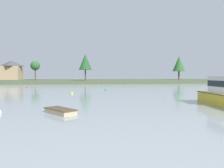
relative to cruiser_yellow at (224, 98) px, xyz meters
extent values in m
cube|color=#4C563D|center=(-1.97, 73.31, -0.10)|extent=(232.72, 52.08, 1.07)
cone|color=gold|center=(0.29, 2.88, -0.39)|extent=(2.32, 2.28, 2.12)
cube|color=tan|center=(-14.35, -2.58, -0.53)|extent=(2.48, 2.73, 0.46)
cube|color=brown|center=(-14.35, -2.58, -0.30)|extent=(2.61, 2.87, 0.05)
cube|color=tan|center=(-14.35, -2.58, -0.34)|extent=(0.77, 0.64, 0.03)
sphere|color=yellow|center=(-14.88, 13.72, -0.56)|extent=(0.39, 0.39, 0.39)
torus|color=#333338|center=(-14.88, 13.72, -0.33)|extent=(0.12, 0.12, 0.02)
sphere|color=red|center=(-26.61, 31.23, -0.57)|extent=(0.37, 0.37, 0.37)
torus|color=#333338|center=(-26.61, 31.23, -0.34)|extent=(0.12, 0.12, 0.02)
sphere|color=#1E8C47|center=(-9.22, 19.97, -0.56)|extent=(0.44, 0.44, 0.44)
torus|color=#333338|center=(-9.22, 19.97, -0.30)|extent=(0.12, 0.12, 0.02)
cylinder|color=brown|center=(-13.48, 52.63, 3.53)|extent=(0.43, 0.43, 6.18)
cone|color=#235128|center=(-13.48, 52.63, 6.89)|extent=(4.38, 4.38, 5.36)
cylinder|color=brown|center=(28.99, 71.62, 3.65)|extent=(0.69, 0.69, 6.42)
cone|color=#2D602D|center=(28.99, 71.62, 7.72)|extent=(5.59, 5.59, 6.83)
cylinder|color=brown|center=(-34.66, 70.72, 2.99)|extent=(0.46, 0.46, 5.10)
sphere|color=#2D602D|center=(-34.66, 70.72, 6.41)|extent=(3.88, 3.88, 3.88)
cube|color=tan|center=(-45.29, 74.14, 3.33)|extent=(7.31, 7.19, 5.79)
pyramid|color=#47474C|center=(-45.29, 74.14, 7.44)|extent=(7.90, 7.77, 2.41)
camera|label=1|loc=(-12.33, -17.06, 2.02)|focal=32.29mm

